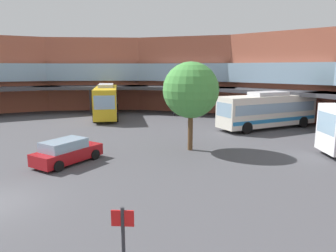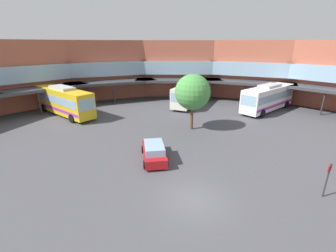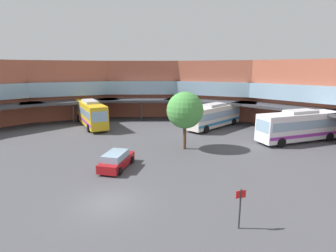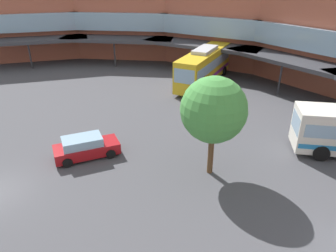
# 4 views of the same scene
# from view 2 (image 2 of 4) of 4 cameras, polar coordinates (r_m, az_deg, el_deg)

# --- Properties ---
(ground_plane) EXTENTS (117.78, 117.78, 0.00)m
(ground_plane) POSITION_cam_2_polar(r_m,az_deg,el_deg) (15.92, 6.37, -17.37)
(ground_plane) COLOR #47474C
(station_building) EXTENTS (75.24, 40.65, 10.03)m
(station_building) POSITION_cam_2_polar(r_m,az_deg,el_deg) (33.70, -4.18, 11.84)
(station_building) COLOR #AD5942
(station_building) RESTS_ON ground
(bus_0) EXTENTS (8.10, 10.16, 3.64)m
(bus_0) POSITION_cam_2_polar(r_m,az_deg,el_deg) (38.39, 5.32, 7.92)
(bus_0) COLOR silver
(bus_0) RESTS_ON ground
(bus_1) EXTENTS (10.73, 7.70, 3.90)m
(bus_1) POSITION_cam_2_polar(r_m,az_deg,el_deg) (37.65, 23.21, 6.40)
(bus_1) COLOR white
(bus_1) RESTS_ON ground
(bus_2) EXTENTS (9.20, 10.59, 4.01)m
(bus_2) POSITION_cam_2_polar(r_m,az_deg,el_deg) (35.54, -24.04, 5.66)
(bus_2) COLOR gold
(bus_2) RESTS_ON ground
(parked_car) EXTENTS (2.17, 4.47, 1.53)m
(parked_car) POSITION_cam_2_polar(r_m,az_deg,el_deg) (20.19, -3.42, -6.31)
(parked_car) COLOR #A51419
(parked_car) RESTS_ON ground
(plaza_tree) EXTENTS (4.00, 4.00, 6.39)m
(plaza_tree) POSITION_cam_2_polar(r_m,az_deg,el_deg) (26.46, 6.02, 8.20)
(plaza_tree) COLOR brown
(plaza_tree) RESTS_ON ground
(stop_sign_post) EXTENTS (0.56, 0.30, 2.41)m
(stop_sign_post) POSITION_cam_2_polar(r_m,az_deg,el_deg) (18.34, 34.39, -10.22)
(stop_sign_post) COLOR #2D2D33
(stop_sign_post) RESTS_ON ground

